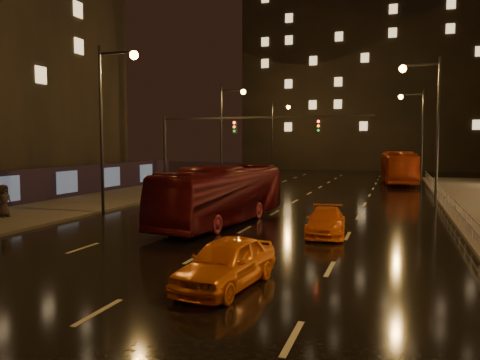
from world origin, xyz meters
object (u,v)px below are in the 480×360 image
Objects in this scene: taxi_far at (326,222)px; bus_curb at (398,167)px; taxi_near at (226,263)px; bus_red at (222,195)px; pedestrian_c at (4,201)px.

bus_curb is at bearing 78.48° from taxi_far.
taxi_far is (1.65, 9.00, -0.11)m from taxi_near.
bus_red is 31.04m from bus_curb.
pedestrian_c is at bearing -160.50° from bus_red.
bus_curb is 2.85× the size of taxi_near.
bus_red is at bearing -111.92° from bus_curb.
taxi_far is (5.73, -1.44, -0.92)m from bus_red.
taxi_far is (-3.24, -31.16, -1.09)m from bus_curb.
bus_red is 5.98m from taxi_far.
bus_curb reaches higher than taxi_far.
taxi_near is (-4.89, -40.16, -0.98)m from bus_curb.
bus_red is at bearing 118.87° from taxi_near.
bus_curb reaches higher than taxi_near.
bus_red is 12.35m from pedestrian_c.
bus_red is 2.58× the size of taxi_far.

